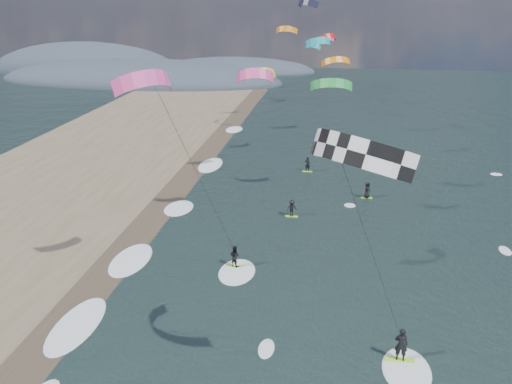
# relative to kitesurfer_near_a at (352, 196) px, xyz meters

# --- Properties ---
(wet_sand_strip) EXTENTS (3.00, 240.00, 0.00)m
(wet_sand_strip) POSITION_rel_kitesurfer_near_a_xyz_m (-16.68, 9.78, -11.27)
(wet_sand_strip) COLOR #382D23
(wet_sand_strip) RESTS_ON ground
(coastal_hills) EXTENTS (80.00, 41.00, 15.00)m
(coastal_hills) POSITION_rel_kitesurfer_near_a_xyz_m (-49.52, 107.64, -11.27)
(coastal_hills) COLOR #3D4756
(coastal_hills) RESTS_ON ground
(kitesurfer_near_a) EXTENTS (8.08, 9.67, 14.61)m
(kitesurfer_near_a) POSITION_rel_kitesurfer_near_a_xyz_m (0.00, 0.00, 0.00)
(kitesurfer_near_a) COLOR #A6F82B
(kitesurfer_near_a) RESTS_ON ground
(kitesurfer_near_b) EXTENTS (6.89, 9.13, 15.47)m
(kitesurfer_near_b) POSITION_rel_kitesurfer_near_a_xyz_m (-10.02, 10.59, -1.28)
(kitesurfer_near_b) COLOR #A6F82B
(kitesurfer_near_b) RESTS_ON ground
(far_kitesurfers) EXTENTS (7.96, 14.40, 1.71)m
(far_kitesurfers) POSITION_rel_kitesurfer_near_a_xyz_m (-2.03, 30.10, -10.45)
(far_kitesurfers) COLOR #A6F82B
(far_kitesurfers) RESTS_ON ground
(bg_kite_field) EXTENTS (11.56, 73.76, 8.76)m
(bg_kite_field) POSITION_rel_kitesurfer_near_a_xyz_m (-4.29, 53.15, 1.31)
(bg_kite_field) COLOR orange
(bg_kite_field) RESTS_ON ground
(shoreline_surf) EXTENTS (2.40, 79.40, 0.11)m
(shoreline_surf) POSITION_rel_kitesurfer_near_a_xyz_m (-15.48, 14.53, -11.27)
(shoreline_surf) COLOR white
(shoreline_surf) RESTS_ON ground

